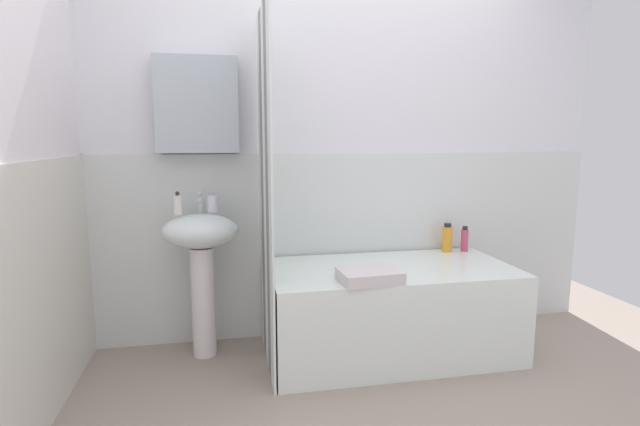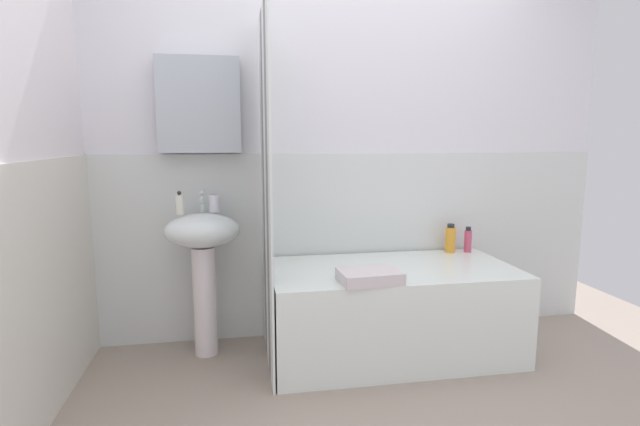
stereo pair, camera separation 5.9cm
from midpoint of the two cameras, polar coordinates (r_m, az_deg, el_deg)
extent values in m
cube|color=white|center=(3.17, 2.77, 7.06)|extent=(3.60, 0.05, 2.40)
cube|color=silver|center=(3.22, 2.82, -3.70)|extent=(3.60, 0.02, 1.20)
cube|color=silver|center=(3.01, -13.52, 12.29)|extent=(0.48, 0.12, 0.56)
cube|color=white|center=(2.34, -32.11, 5.12)|extent=(0.05, 1.81, 2.40)
cube|color=silver|center=(2.42, -30.21, -9.11)|extent=(0.02, 1.81, 1.20)
cylinder|color=white|center=(3.01, -12.88, -10.11)|extent=(0.14, 0.14, 0.66)
ellipsoid|color=white|center=(2.90, -13.17, -2.04)|extent=(0.44, 0.34, 0.20)
cylinder|color=silver|center=(2.98, -13.16, 0.68)|extent=(0.03, 0.03, 0.05)
cylinder|color=silver|center=(2.93, -13.25, 1.61)|extent=(0.02, 0.10, 0.02)
sphere|color=silver|center=(2.97, -13.21, 2.30)|extent=(0.03, 0.03, 0.03)
cylinder|color=white|center=(2.89, -15.69, 0.95)|extent=(0.05, 0.05, 0.11)
sphere|color=#282825|center=(2.88, -15.75, 2.29)|extent=(0.02, 0.02, 0.02)
cylinder|color=white|center=(2.95, -11.82, 1.10)|extent=(0.06, 0.06, 0.10)
cube|color=white|center=(3.01, 8.99, -11.29)|extent=(1.45, 0.75, 0.54)
cube|color=white|center=(2.39, -5.19, 1.66)|extent=(0.01, 0.15, 2.00)
cube|color=gray|center=(2.54, -5.48, 2.08)|extent=(0.01, 0.15, 2.00)
cube|color=white|center=(2.69, -5.74, 2.44)|extent=(0.01, 0.15, 2.00)
cube|color=gray|center=(2.84, -5.97, 2.77)|extent=(0.01, 0.15, 2.00)
cube|color=white|center=(2.99, -6.18, 3.07)|extent=(0.01, 0.15, 2.00)
cylinder|color=#C84868|center=(3.41, 17.55, -3.19)|extent=(0.05, 0.05, 0.15)
cylinder|color=#1F252B|center=(3.39, 17.62, -1.77)|extent=(0.03, 0.03, 0.02)
cylinder|color=orange|center=(3.36, 15.63, -3.08)|extent=(0.07, 0.07, 0.17)
cylinder|color=#22272A|center=(3.34, 15.70, -1.45)|extent=(0.05, 0.05, 0.02)
cube|color=silver|center=(2.60, 6.53, -7.44)|extent=(0.34, 0.25, 0.06)
camera|label=1|loc=(0.03, -89.34, 0.10)|focal=27.08mm
camera|label=2|loc=(0.03, 90.66, -0.10)|focal=27.08mm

